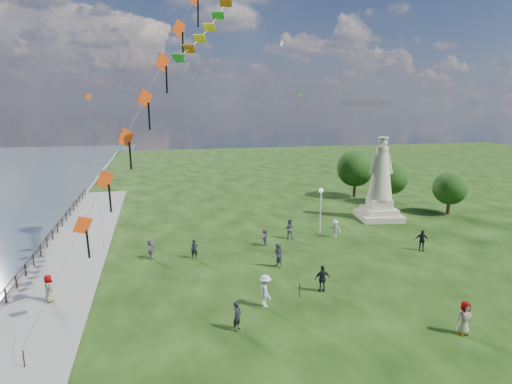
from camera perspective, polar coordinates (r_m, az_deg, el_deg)
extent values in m
cube|color=slate|center=(33.01, -28.60, -10.31)|extent=(0.30, 160.00, 0.60)
cube|color=slate|center=(30.51, -25.01, -11.23)|extent=(5.00, 60.00, 0.10)
cylinder|color=black|center=(29.15, -30.40, -11.88)|extent=(0.11, 0.11, 1.00)
cylinder|color=black|center=(30.92, -29.32, -10.45)|extent=(0.11, 0.11, 1.00)
cylinder|color=black|center=(32.72, -28.38, -9.17)|extent=(0.11, 0.11, 1.00)
cylinder|color=black|center=(34.54, -27.53, -8.02)|extent=(0.11, 0.11, 1.00)
cylinder|color=black|center=(36.37, -26.78, -6.98)|extent=(0.11, 0.11, 1.00)
cylinder|color=black|center=(38.23, -26.10, -6.05)|extent=(0.11, 0.11, 1.00)
cylinder|color=black|center=(40.10, -25.49, -5.20)|extent=(0.11, 0.11, 1.00)
cylinder|color=black|center=(41.98, -24.93, -4.42)|extent=(0.11, 0.11, 1.00)
cylinder|color=black|center=(43.87, -24.43, -3.72)|extent=(0.11, 0.11, 1.00)
cylinder|color=black|center=(45.77, -23.96, -3.07)|extent=(0.11, 0.11, 1.00)
cylinder|color=black|center=(47.68, -23.53, -2.47)|extent=(0.11, 0.11, 1.00)
cylinder|color=black|center=(49.59, -23.14, -1.92)|extent=(0.11, 0.11, 1.00)
cylinder|color=black|center=(51.51, -22.78, -1.41)|extent=(0.11, 0.11, 1.00)
cylinder|color=black|center=(53.44, -22.44, -0.93)|extent=(0.11, 0.11, 1.00)
cylinder|color=black|center=(55.37, -22.12, -0.49)|extent=(0.11, 0.11, 1.00)
cylinder|color=black|center=(57.31, -21.83, -0.08)|extent=(0.11, 0.11, 1.00)
cube|color=black|center=(32.56, -28.46, -8.37)|extent=(0.06, 52.00, 0.06)
cube|color=black|center=(32.70, -28.39, -9.09)|extent=(0.06, 52.00, 0.06)
cube|color=tan|center=(44.83, 16.02, -3.07)|extent=(4.56, 4.56, 0.57)
cube|color=tan|center=(44.70, 16.06, -2.36)|extent=(3.48, 3.48, 0.57)
cube|color=tan|center=(44.52, 16.11, -1.40)|extent=(2.39, 2.39, 0.96)
cylinder|color=tan|center=(43.65, 16.52, 5.59)|extent=(1.30, 1.30, 0.38)
sphere|color=tan|center=(43.60, 16.56, 6.36)|extent=(0.88, 0.88, 0.88)
cylinder|color=tan|center=(43.56, 16.60, 6.96)|extent=(1.05, 1.05, 0.10)
cylinder|color=silver|center=(38.06, 8.58, -2.81)|extent=(0.12, 0.12, 3.84)
sphere|color=white|center=(37.61, 8.68, 0.20)|extent=(0.38, 0.38, 0.38)
cylinder|color=#382314|center=(51.57, 17.41, -0.50)|extent=(0.36, 0.36, 1.90)
sphere|color=#10360E|center=(51.18, 17.56, 1.84)|extent=(3.79, 3.79, 3.79)
cylinder|color=#382314|center=(48.95, 24.26, -1.74)|extent=(0.36, 0.36, 1.72)
sphere|color=#10360E|center=(48.57, 24.45, 0.49)|extent=(3.45, 3.45, 3.45)
cylinder|color=#382314|center=(54.05, 12.98, 0.47)|extent=(0.36, 0.36, 2.24)
sphere|color=#10360E|center=(53.63, 13.10, 3.11)|extent=(4.48, 4.48, 4.48)
imported|color=black|center=(22.65, -2.53, -16.20)|extent=(0.65, 0.66, 1.54)
imported|color=#595960|center=(30.38, 2.96, -8.46)|extent=(0.82, 1.02, 1.81)
imported|color=silver|center=(24.92, 1.25, -13.03)|extent=(0.80, 1.30, 1.88)
imported|color=black|center=(27.03, 8.86, -11.34)|extent=(1.01, 0.53, 1.70)
imported|color=#595960|center=(24.56, 26.03, -14.86)|extent=(0.87, 0.54, 1.75)
imported|color=#595960|center=(33.07, -13.88, -7.38)|extent=(0.94, 1.50, 1.50)
imported|color=black|center=(32.48, -8.20, -7.54)|extent=(0.55, 0.38, 1.47)
imported|color=#595960|center=(36.85, 4.45, -4.90)|extent=(0.97, 0.80, 1.72)
imported|color=silver|center=(37.62, 10.48, -4.84)|extent=(1.12, 1.03, 1.57)
imported|color=black|center=(36.21, 21.24, -6.02)|extent=(1.11, 0.94, 1.69)
imported|color=#595960|center=(28.01, -25.89, -11.67)|extent=(0.81, 0.93, 1.63)
imported|color=#595960|center=(35.00, 1.20, -6.01)|extent=(1.17, 1.45, 1.44)
cylinder|color=black|center=(22.37, -28.55, -19.06)|extent=(0.06, 0.06, 0.90)
cube|color=#E5410D|center=(22.15, -22.10, -4.13)|extent=(0.87, 0.64, 1.03)
cube|color=black|center=(22.29, -21.49, -6.53)|extent=(0.10, 0.28, 1.48)
cube|color=#E5410D|center=(22.63, -19.48, 1.57)|extent=(0.87, 0.64, 1.03)
cube|color=black|center=(22.69, -18.89, -0.81)|extent=(0.10, 0.28, 1.48)
cube|color=#E5410D|center=(23.37, -16.98, 6.97)|extent=(0.87, 0.64, 1.03)
cube|color=black|center=(23.35, -16.41, 4.66)|extent=(0.10, 0.28, 1.48)
cube|color=#E5410D|center=(24.34, -14.61, 11.98)|extent=(0.87, 0.64, 1.03)
cube|color=black|center=(24.25, -14.06, 9.76)|extent=(0.10, 0.28, 1.48)
cube|color=#E5410D|center=(25.53, -12.36, 16.55)|extent=(0.87, 0.64, 1.03)
cube|color=black|center=(25.36, -11.84, 14.45)|extent=(0.10, 0.28, 1.48)
cube|color=#E5410D|center=(26.89, -10.23, 20.65)|extent=(0.87, 0.64, 1.03)
cube|color=black|center=(26.67, -9.73, 18.68)|extent=(0.10, 0.28, 1.48)
cube|color=black|center=(28.13, -7.74, 22.48)|extent=(0.10, 0.28, 1.48)
cylinder|color=black|center=(26.32, 5.83, -12.87)|extent=(0.06, 0.06, 0.90)
cube|color=#D1590D|center=(22.77, -4.05, 23.82)|extent=(0.69, 0.69, 0.23)
cube|color=green|center=(21.94, -5.09, 22.39)|extent=(0.68, 0.69, 0.25)
cube|color=yellow|center=(21.13, -6.24, 20.99)|extent=(0.66, 0.69, 0.27)
cube|color=yellow|center=(20.36, -7.50, 19.63)|extent=(0.64, 0.68, 0.28)
cube|color=#D1590D|center=(19.63, -8.86, 18.35)|extent=(0.62, 0.67, 0.30)
cube|color=green|center=(18.94, -10.29, 17.17)|extent=(0.60, 0.66, 0.31)
cube|color=silver|center=(45.26, 3.45, 19.13)|extent=(0.51, 0.39, 0.57)
cylinder|color=#595959|center=(42.73, 4.92, 8.00)|extent=(1.02, 5.02, 17.19)
cylinder|color=#595959|center=(47.80, 12.95, 12.07)|extent=(1.02, 5.02, 23.74)
cylinder|color=#595959|center=(46.86, -6.55, 12.72)|extent=(1.02, 5.02, 24.43)
cube|color=green|center=(50.90, 5.94, 12.71)|extent=(0.51, 0.39, 0.57)
cylinder|color=#595959|center=(48.98, 7.30, 5.53)|extent=(1.02, 5.02, 12.27)
cube|color=#D1590D|center=(39.58, -21.45, 11.74)|extent=(0.51, 0.39, 0.57)
cylinder|color=#595959|center=(37.42, -20.54, 2.70)|extent=(1.02, 5.02, 11.89)
cylinder|color=#595959|center=(44.42, -0.32, 16.29)|extent=(1.02, 5.02, 29.75)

